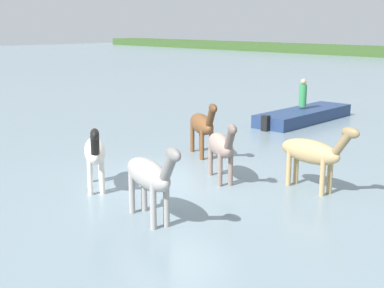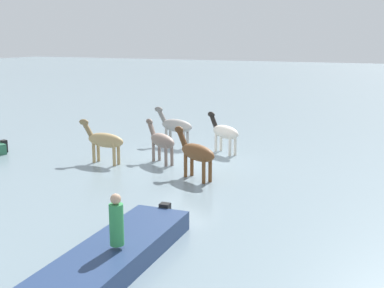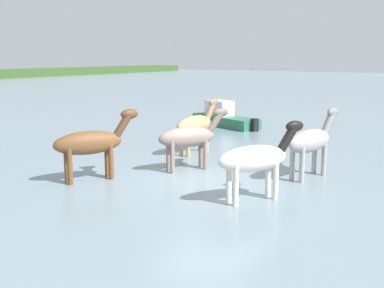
# 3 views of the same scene
# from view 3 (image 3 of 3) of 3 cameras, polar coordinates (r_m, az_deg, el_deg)

# --- Properties ---
(ground_plane) EXTENTS (175.88, 175.88, 0.00)m
(ground_plane) POSITION_cam_3_polar(r_m,az_deg,el_deg) (12.55, 1.20, -4.28)
(ground_plane) COLOR gray
(horse_gray_outer) EXTENTS (2.11, 1.50, 1.77)m
(horse_gray_outer) POSITION_cam_3_polar(r_m,az_deg,el_deg) (10.59, 7.78, -1.76)
(horse_gray_outer) COLOR silver
(horse_gray_outer) RESTS_ON ground_plane
(horse_dun_straggler) EXTENTS (2.07, 1.47, 1.73)m
(horse_dun_straggler) POSITION_cam_3_polar(r_m,az_deg,el_deg) (13.36, -0.31, 0.83)
(horse_dun_straggler) COLOR gray
(horse_dun_straggler) RESTS_ON ground_plane
(horse_rear_stallion) EXTENTS (2.35, 0.95, 1.82)m
(horse_rear_stallion) POSITION_cam_3_polar(r_m,az_deg,el_deg) (12.92, 14.25, 0.38)
(horse_rear_stallion) COLOR #9E9993
(horse_rear_stallion) RESTS_ON ground_plane
(horse_mid_herd) EXTENTS (2.24, 1.42, 1.83)m
(horse_mid_herd) POSITION_cam_3_polar(r_m,az_deg,el_deg) (12.50, -12.11, 0.15)
(horse_mid_herd) COLOR brown
(horse_mid_herd) RESTS_ON ground_plane
(horse_chestnut_trailing) EXTENTS (2.30, 0.67, 1.78)m
(horse_chestnut_trailing) POSITION_cam_3_polar(r_m,az_deg,el_deg) (15.69, 0.46, 2.39)
(horse_chestnut_trailing) COLOR tan
(horse_chestnut_trailing) RESTS_ON ground_plane
(boat_tender_starboard) EXTENTS (2.42, 3.95, 1.31)m
(boat_tender_starboard) POSITION_cam_3_polar(r_m,az_deg,el_deg) (22.12, 3.94, 3.00)
(boat_tender_starboard) COLOR #2D6B4C
(boat_tender_starboard) RESTS_ON ground_plane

